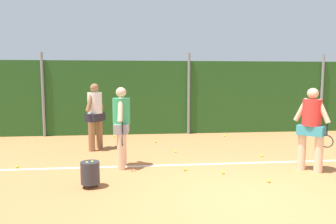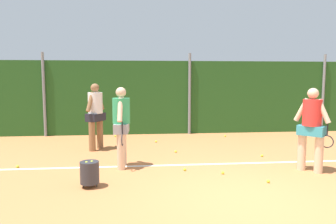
# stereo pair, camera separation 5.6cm
# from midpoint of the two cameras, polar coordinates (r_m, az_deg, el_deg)

# --- Properties ---
(ground_plane) EXTENTS (27.80, 27.80, 0.00)m
(ground_plane) POSITION_cam_midpoint_polar(r_m,az_deg,el_deg) (7.61, 9.28, -9.81)
(ground_plane) COLOR #C67542
(hedge_fence_backdrop) EXTENTS (18.07, 0.25, 2.70)m
(hedge_fence_backdrop) POSITION_cam_midpoint_polar(r_m,az_deg,el_deg) (11.94, 3.47, 2.63)
(hedge_fence_backdrop) COLOR #23511E
(hedge_fence_backdrop) RESTS_ON ground_plane
(fence_post_left) EXTENTS (0.10, 0.10, 2.98)m
(fence_post_left) POSITION_cam_midpoint_polar(r_m,az_deg,el_deg) (12.04, -21.69, 2.90)
(fence_post_left) COLOR gray
(fence_post_left) RESTS_ON ground_plane
(fence_post_center) EXTENTS (0.10, 0.10, 2.98)m
(fence_post_center) POSITION_cam_midpoint_polar(r_m,az_deg,el_deg) (11.76, 3.62, 3.26)
(fence_post_center) COLOR gray
(fence_post_center) RESTS_ON ground_plane
(fence_post_right) EXTENTS (0.10, 0.10, 2.98)m
(fence_post_right) POSITION_cam_midpoint_polar(r_m,az_deg,el_deg) (13.63, 25.81, 3.05)
(fence_post_right) COLOR gray
(fence_post_right) RESTS_ON ground_plane
(court_baseline_paint) EXTENTS (13.21, 0.10, 0.01)m
(court_baseline_paint) POSITION_cam_midpoint_polar(r_m,az_deg,el_deg) (7.89, 8.69, -9.19)
(court_baseline_paint) COLOR white
(court_baseline_paint) RESTS_ON ground_plane
(player_foreground_near) EXTENTS (0.67, 0.61, 1.86)m
(player_foreground_near) POSITION_cam_midpoint_polar(r_m,az_deg,el_deg) (7.69, 24.20, -2.15)
(player_foreground_near) COLOR beige
(player_foreground_near) RESTS_ON ground_plane
(player_midcourt) EXTENTS (0.40, 0.85, 1.87)m
(player_midcourt) POSITION_cam_midpoint_polar(r_m,az_deg,el_deg) (7.39, -8.57, -1.95)
(player_midcourt) COLOR beige
(player_midcourt) RESTS_ON ground_plane
(player_backcourt_far) EXTENTS (0.56, 0.72, 1.92)m
(player_backcourt_far) POSITION_cam_midpoint_polar(r_m,az_deg,el_deg) (9.37, -13.14, -0.14)
(player_backcourt_far) COLOR #8C603D
(player_backcourt_far) RESTS_ON ground_plane
(ball_hopper) EXTENTS (0.36, 0.36, 0.51)m
(ball_hopper) POSITION_cam_midpoint_polar(r_m,az_deg,el_deg) (6.32, -14.07, -10.50)
(ball_hopper) COLOR #2D2D33
(ball_hopper) RESTS_ON ground_plane
(tennis_ball_0) EXTENTS (0.07, 0.07, 0.07)m
(tennis_ball_0) POSITION_cam_midpoint_polar(r_m,az_deg,el_deg) (8.24, -25.67, -8.87)
(tennis_ball_0) COLOR #CCDB33
(tennis_ball_0) RESTS_ON ground_plane
(tennis_ball_1) EXTENTS (0.07, 0.07, 0.07)m
(tennis_ball_1) POSITION_cam_midpoint_polar(r_m,az_deg,el_deg) (10.31, -2.41, -5.31)
(tennis_ball_1) COLOR #CCDB33
(tennis_ball_1) RESTS_ON ground_plane
(tennis_ball_2) EXTENTS (0.07, 0.07, 0.07)m
(tennis_ball_2) POSITION_cam_midpoint_polar(r_m,az_deg,el_deg) (11.47, 9.98, -4.24)
(tennis_ball_2) COLOR #CCDB33
(tennis_ball_2) RESTS_ON ground_plane
(tennis_ball_3) EXTENTS (0.07, 0.07, 0.07)m
(tennis_ball_3) POSITION_cam_midpoint_polar(r_m,az_deg,el_deg) (7.26, 2.86, -10.26)
(tennis_ball_3) COLOR #CCDB33
(tennis_ball_3) RESTS_ON ground_plane
(tennis_ball_4) EXTENTS (0.07, 0.07, 0.07)m
(tennis_ball_4) POSITION_cam_midpoint_polar(r_m,az_deg,el_deg) (8.94, 1.16, -7.10)
(tennis_ball_4) COLOR #CCDB33
(tennis_ball_4) RESTS_ON ground_plane
(tennis_ball_6) EXTENTS (0.07, 0.07, 0.07)m
(tennis_ball_6) POSITION_cam_midpoint_polar(r_m,az_deg,el_deg) (6.77, 17.41, -11.75)
(tennis_ball_6) COLOR #CCDB33
(tennis_ball_6) RESTS_ON ground_plane
(tennis_ball_7) EXTENTS (0.07, 0.07, 0.07)m
(tennis_ball_7) POSITION_cam_midpoint_polar(r_m,az_deg,el_deg) (11.40, -9.72, -4.29)
(tennis_ball_7) COLOR #CCDB33
(tennis_ball_7) RESTS_ON ground_plane
(tennis_ball_8) EXTENTS (0.07, 0.07, 0.07)m
(tennis_ball_8) POSITION_cam_midpoint_polar(r_m,az_deg,el_deg) (8.84, 16.32, -7.51)
(tennis_ball_8) COLOR #CCDB33
(tennis_ball_8) RESTS_ON ground_plane
(tennis_ball_9) EXTENTS (0.07, 0.07, 0.07)m
(tennis_ball_9) POSITION_cam_midpoint_polar(r_m,az_deg,el_deg) (7.11, 9.65, -10.69)
(tennis_ball_9) COLOR #CCDB33
(tennis_ball_9) RESTS_ON ground_plane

